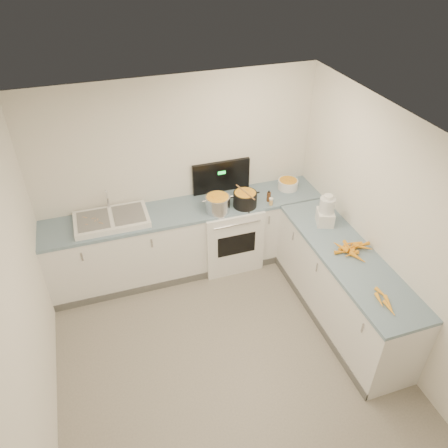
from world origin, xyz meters
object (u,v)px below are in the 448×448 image
object	(u,v)px
black_pot	(245,200)
spice_jar	(271,202)
stove	(228,231)
sink	(112,219)
steel_pot	(218,204)
extract_bottle	(269,197)
mixing_bowl	(288,184)
food_processor	(326,211)

from	to	relation	value
black_pot	spice_jar	distance (m)	0.33
stove	sink	size ratio (longest dim) A/B	1.58
stove	black_pot	bearing A→B (deg)	-41.74
stove	sink	distance (m)	1.54
steel_pot	extract_bottle	distance (m)	0.68
extract_bottle	spice_jar	world-z (taller)	extract_bottle
sink	mixing_bowl	size ratio (longest dim) A/B	3.25
stove	black_pot	size ratio (longest dim) A/B	4.63
steel_pot	stove	bearing A→B (deg)	38.48
extract_bottle	stove	bearing A→B (deg)	164.04
stove	sink	xyz separation A→B (m)	(-1.45, 0.02, 0.50)
black_pot	mixing_bowl	world-z (taller)	black_pot
spice_jar	black_pot	bearing A→B (deg)	165.61
food_processor	black_pot	bearing A→B (deg)	139.67
black_pot	extract_bottle	world-z (taller)	black_pot
stove	extract_bottle	xyz separation A→B (m)	(0.49, -0.14, 0.53)
stove	mixing_bowl	bearing A→B (deg)	4.65
steel_pot	mixing_bowl	size ratio (longest dim) A/B	1.15
stove	sink	bearing A→B (deg)	179.38
spice_jar	extract_bottle	bearing A→B (deg)	86.38
stove	steel_pot	bearing A→B (deg)	-141.52
stove	spice_jar	xyz separation A→B (m)	(0.49, -0.23, 0.51)
stove	sink	world-z (taller)	stove
mixing_bowl	extract_bottle	xyz separation A→B (m)	(-0.36, -0.21, 0.00)
extract_bottle	food_processor	xyz separation A→B (m)	(0.43, -0.65, 0.10)
sink	spice_jar	bearing A→B (deg)	-7.27
mixing_bowl	sink	bearing A→B (deg)	-178.66
steel_pot	black_pot	distance (m)	0.36
steel_pot	black_pot	size ratio (longest dim) A/B	1.03
extract_bottle	steel_pot	bearing A→B (deg)	-179.24
mixing_bowl	spice_jar	xyz separation A→B (m)	(-0.37, -0.30, -0.02)
steel_pot	black_pot	world-z (taller)	steel_pot
mixing_bowl	extract_bottle	distance (m)	0.42
extract_bottle	spice_jar	distance (m)	0.09
food_processor	steel_pot	bearing A→B (deg)	149.98
spice_jar	sink	bearing A→B (deg)	172.73
extract_bottle	spice_jar	bearing A→B (deg)	-93.62
black_pot	mixing_bowl	distance (m)	0.72
sink	black_pot	size ratio (longest dim) A/B	2.93
steel_pot	mixing_bowl	xyz separation A→B (m)	(1.04, 0.22, -0.03)
sink	steel_pot	xyz separation A→B (m)	(1.26, -0.17, 0.05)
steel_pot	black_pot	xyz separation A→B (m)	(0.36, -0.00, -0.01)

